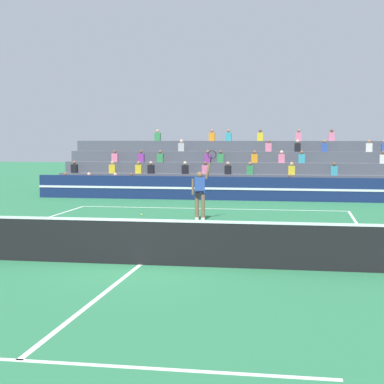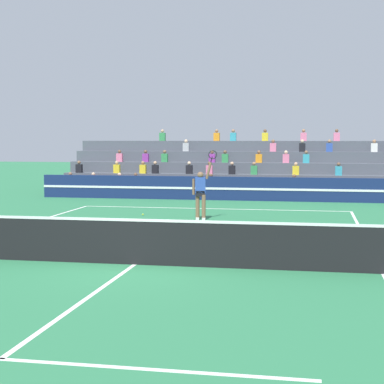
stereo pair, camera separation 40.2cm
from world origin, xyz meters
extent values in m
plane|color=#2D7A4C|center=(0.00, 0.00, 0.00)|extent=(120.00, 120.00, 0.00)
cube|color=white|center=(0.00, 11.90, 0.00)|extent=(11.00, 0.10, 0.01)
cube|color=white|center=(5.50, 0.00, 0.00)|extent=(0.10, 23.80, 0.01)
cube|color=white|center=(0.00, -6.43, 0.00)|extent=(8.25, 0.10, 0.01)
cube|color=white|center=(0.00, 6.43, 0.00)|extent=(8.25, 0.10, 0.01)
cube|color=white|center=(0.00, 0.00, 0.00)|extent=(0.10, 12.85, 0.01)
cube|color=black|center=(0.00, 0.00, 0.50)|extent=(11.90, 0.02, 1.00)
cube|color=white|center=(0.00, 0.00, 1.03)|extent=(11.90, 0.04, 0.06)
cube|color=navy|center=(0.00, 15.62, 0.55)|extent=(18.00, 0.24, 1.10)
cube|color=white|center=(0.00, 15.49, 0.55)|extent=(18.00, 0.02, 0.10)
cube|color=#4C515B|center=(0.00, 16.90, 0.28)|extent=(17.46, 0.95, 0.55)
cube|color=pink|center=(-5.51, 16.73, 0.77)|extent=(0.32, 0.22, 0.44)
sphere|color=beige|center=(-5.51, 16.73, 1.09)|extent=(0.18, 0.18, 0.18)
cube|color=black|center=(-0.89, 16.73, 0.77)|extent=(0.32, 0.22, 0.44)
sphere|color=brown|center=(-0.89, 16.73, 1.09)|extent=(0.18, 0.18, 0.18)
cube|color=yellow|center=(3.11, 16.73, 0.77)|extent=(0.32, 0.22, 0.44)
sphere|color=brown|center=(3.11, 16.73, 1.09)|extent=(0.18, 0.18, 0.18)
cube|color=#B2B2B7|center=(-8.11, 16.73, 0.77)|extent=(0.32, 0.22, 0.44)
sphere|color=brown|center=(-8.11, 16.73, 1.09)|extent=(0.18, 0.18, 0.18)
cube|color=#B2B2B7|center=(-4.68, 16.73, 0.77)|extent=(0.32, 0.22, 0.44)
sphere|color=brown|center=(-4.68, 16.73, 1.09)|extent=(0.18, 0.18, 0.18)
cube|color=red|center=(-6.88, 16.73, 0.77)|extent=(0.32, 0.22, 0.44)
sphere|color=beige|center=(-6.88, 16.73, 1.09)|extent=(0.18, 0.18, 0.18)
cube|color=#4C515B|center=(0.00, 17.85, 0.55)|extent=(17.46, 0.95, 1.10)
cube|color=yellow|center=(3.16, 17.68, 1.32)|extent=(0.32, 0.22, 0.44)
sphere|color=tan|center=(3.16, 17.68, 1.64)|extent=(0.18, 0.18, 0.18)
cube|color=black|center=(-2.15, 17.68, 1.32)|extent=(0.32, 0.22, 0.44)
sphere|color=beige|center=(-2.15, 17.68, 1.64)|extent=(0.18, 0.18, 0.18)
cube|color=yellow|center=(-5.94, 17.68, 1.32)|extent=(0.32, 0.22, 0.44)
sphere|color=tan|center=(-5.94, 17.68, 1.64)|extent=(0.18, 0.18, 0.18)
cube|color=black|center=(-3.91, 17.68, 1.32)|extent=(0.32, 0.22, 0.44)
sphere|color=tan|center=(-3.91, 17.68, 1.64)|extent=(0.18, 0.18, 0.18)
cube|color=black|center=(0.02, 17.68, 1.32)|extent=(0.32, 0.22, 0.44)
sphere|color=tan|center=(0.02, 17.68, 1.64)|extent=(0.18, 0.18, 0.18)
cube|color=teal|center=(5.20, 17.68, 1.32)|extent=(0.32, 0.22, 0.44)
sphere|color=brown|center=(5.20, 17.68, 1.64)|extent=(0.18, 0.18, 0.18)
cube|color=yellow|center=(-4.56, 17.68, 1.32)|extent=(0.32, 0.22, 0.44)
sphere|color=#9E7051|center=(-4.56, 17.68, 1.64)|extent=(0.18, 0.18, 0.18)
cube|color=black|center=(-7.99, 17.68, 1.32)|extent=(0.32, 0.22, 0.44)
sphere|color=brown|center=(-7.99, 17.68, 1.64)|extent=(0.18, 0.18, 0.18)
cube|color=pink|center=(-1.12, 17.68, 1.32)|extent=(0.32, 0.22, 0.44)
sphere|color=brown|center=(-1.12, 17.68, 1.64)|extent=(0.18, 0.18, 0.18)
cube|color=#338C4C|center=(1.12, 17.68, 1.32)|extent=(0.32, 0.22, 0.44)
sphere|color=#9E7051|center=(1.12, 17.68, 1.64)|extent=(0.18, 0.18, 0.18)
cube|color=#4C515B|center=(0.00, 18.80, 0.83)|extent=(17.46, 0.95, 1.65)
cube|color=#338C4C|center=(-3.64, 18.63, 1.87)|extent=(0.32, 0.22, 0.44)
sphere|color=brown|center=(-3.64, 18.63, 2.19)|extent=(0.18, 0.18, 0.18)
cube|color=orange|center=(1.28, 18.63, 1.87)|extent=(0.32, 0.22, 0.44)
sphere|color=brown|center=(1.28, 18.63, 2.19)|extent=(0.18, 0.18, 0.18)
cube|color=pink|center=(-6.09, 18.63, 1.87)|extent=(0.32, 0.22, 0.44)
sphere|color=brown|center=(-6.09, 18.63, 2.19)|extent=(0.18, 0.18, 0.18)
cube|color=purple|center=(-1.13, 18.63, 1.87)|extent=(0.32, 0.22, 0.44)
sphere|color=brown|center=(-1.13, 18.63, 2.19)|extent=(0.18, 0.18, 0.18)
cube|color=purple|center=(-4.66, 18.63, 1.87)|extent=(0.32, 0.22, 0.44)
sphere|color=brown|center=(-4.66, 18.63, 2.19)|extent=(0.18, 0.18, 0.18)
cube|color=teal|center=(3.64, 18.63, 1.87)|extent=(0.32, 0.22, 0.44)
sphere|color=brown|center=(3.64, 18.63, 2.19)|extent=(0.18, 0.18, 0.18)
cube|color=pink|center=(2.64, 18.63, 1.87)|extent=(0.32, 0.22, 0.44)
sphere|color=beige|center=(2.64, 18.63, 2.19)|extent=(0.18, 0.18, 0.18)
cube|color=#338C4C|center=(-0.45, 18.63, 1.87)|extent=(0.32, 0.22, 0.44)
sphere|color=brown|center=(-0.45, 18.63, 2.19)|extent=(0.18, 0.18, 0.18)
cube|color=#4C515B|center=(0.00, 19.75, 1.10)|extent=(17.46, 0.95, 2.20)
cube|color=#2D4CA5|center=(4.79, 19.58, 2.42)|extent=(0.32, 0.22, 0.44)
sphere|color=#9E7051|center=(4.79, 19.58, 2.74)|extent=(0.18, 0.18, 0.18)
cube|color=black|center=(3.43, 19.58, 2.42)|extent=(0.32, 0.22, 0.44)
sphere|color=beige|center=(3.43, 19.58, 2.74)|extent=(0.18, 0.18, 0.18)
cube|color=silver|center=(7.01, 19.58, 2.42)|extent=(0.32, 0.22, 0.44)
sphere|color=#9E7051|center=(7.01, 19.58, 2.74)|extent=(0.18, 0.18, 0.18)
cube|color=#B2B2B7|center=(-2.69, 19.58, 2.42)|extent=(0.32, 0.22, 0.44)
sphere|color=beige|center=(-2.69, 19.58, 2.74)|extent=(0.18, 0.18, 0.18)
cube|color=pink|center=(1.93, 19.58, 2.42)|extent=(0.32, 0.22, 0.44)
sphere|color=brown|center=(1.93, 19.58, 2.74)|extent=(0.18, 0.18, 0.18)
cube|color=#4C515B|center=(0.00, 20.70, 1.38)|extent=(17.46, 0.95, 2.75)
cube|color=teal|center=(-0.28, 20.53, 2.97)|extent=(0.32, 0.22, 0.44)
sphere|color=#9E7051|center=(-0.28, 20.53, 3.29)|extent=(0.18, 0.18, 0.18)
cube|color=pink|center=(5.18, 20.53, 2.97)|extent=(0.32, 0.22, 0.44)
sphere|color=brown|center=(5.18, 20.53, 3.29)|extent=(0.18, 0.18, 0.18)
cube|color=orange|center=(-1.18, 20.53, 2.97)|extent=(0.32, 0.22, 0.44)
sphere|color=#9E7051|center=(-1.18, 20.53, 3.29)|extent=(0.18, 0.18, 0.18)
cube|color=pink|center=(3.47, 20.53, 2.97)|extent=(0.32, 0.22, 0.44)
sphere|color=#9E7051|center=(3.47, 20.53, 3.29)|extent=(0.18, 0.18, 0.18)
cube|color=yellow|center=(1.44, 20.53, 2.97)|extent=(0.32, 0.22, 0.44)
sphere|color=brown|center=(1.44, 20.53, 3.29)|extent=(0.18, 0.18, 0.18)
cube|color=#338C4C|center=(-4.20, 20.53, 2.97)|extent=(0.32, 0.22, 0.44)
sphere|color=tan|center=(-4.20, 20.53, 3.29)|extent=(0.18, 0.18, 0.18)
cylinder|color=brown|center=(-0.02, 8.26, 0.45)|extent=(0.14, 0.14, 0.90)
cylinder|color=brown|center=(0.21, 8.21, 0.45)|extent=(0.14, 0.14, 0.90)
cube|color=black|center=(0.08, 8.25, 0.94)|extent=(0.34, 0.24, 0.20)
cube|color=#2D4CA5|center=(0.08, 8.25, 1.24)|extent=(0.38, 0.25, 0.56)
sphere|color=brown|center=(0.08, 8.25, 1.60)|extent=(0.22, 0.22, 0.22)
cube|color=white|center=(-0.03, 8.30, 0.04)|extent=(0.16, 0.27, 0.09)
cube|color=white|center=(0.20, 8.25, 0.04)|extent=(0.16, 0.27, 0.09)
cylinder|color=brown|center=(-0.16, 8.22, 1.18)|extent=(0.09, 0.09, 0.56)
cylinder|color=brown|center=(0.37, 8.29, 1.75)|extent=(0.24, 0.12, 0.60)
cylinder|color=black|center=(0.46, 8.31, 2.14)|extent=(0.09, 0.04, 0.22)
torus|color=black|center=(0.51, 8.31, 2.31)|extent=(0.37, 0.08, 0.37)
sphere|color=#C6DB33|center=(-2.27, 9.15, 0.03)|extent=(0.07, 0.07, 0.07)
camera|label=1|loc=(3.59, -14.07, 2.89)|focal=60.00mm
camera|label=2|loc=(3.98, -14.00, 2.89)|focal=60.00mm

